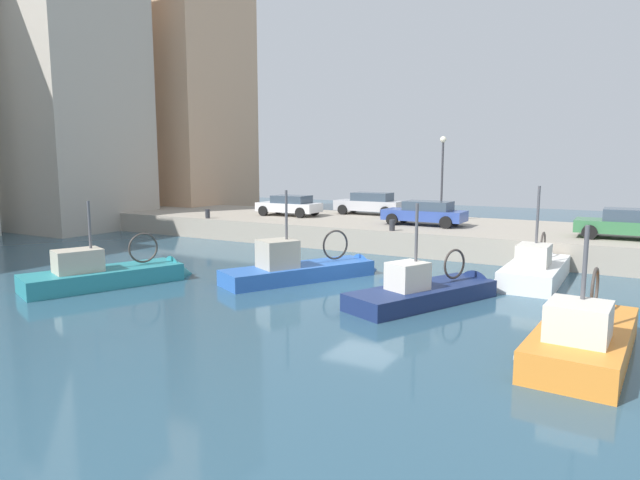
% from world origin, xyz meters
% --- Properties ---
extents(water_surface, '(80.00, 80.00, 0.00)m').
position_xyz_m(water_surface, '(0.00, 0.00, 0.00)').
color(water_surface, '#2D5166').
rests_on(water_surface, ground).
extents(quay_wall, '(9.00, 56.00, 1.20)m').
position_xyz_m(quay_wall, '(11.50, 0.00, 0.60)').
color(quay_wall, '#9E9384').
rests_on(quay_wall, ground).
extents(fishing_boat_blue, '(6.91, 4.63, 4.29)m').
position_xyz_m(fishing_boat_blue, '(0.29, 2.70, 0.15)').
color(fishing_boat_blue, '#2D60B7').
rests_on(fishing_boat_blue, ground).
extents(fishing_boat_navy, '(6.43, 4.05, 4.08)m').
position_xyz_m(fishing_boat_navy, '(-0.62, -2.72, 0.10)').
color(fishing_boat_navy, navy).
rests_on(fishing_boat_navy, ground).
extents(fishing_boat_white, '(6.12, 2.16, 4.55)m').
position_xyz_m(fishing_boat_white, '(4.61, -5.24, 0.11)').
color(fishing_boat_white, white).
rests_on(fishing_boat_white, ground).
extents(fishing_boat_teal, '(6.59, 3.92, 4.04)m').
position_xyz_m(fishing_boat_teal, '(-4.19, 8.47, 0.12)').
color(fishing_boat_teal, teal).
rests_on(fishing_boat_teal, ground).
extents(fishing_boat_orange, '(6.22, 2.43, 4.08)m').
position_xyz_m(fishing_boat_orange, '(-3.46, -7.57, 0.11)').
color(fishing_boat_orange, orange).
rests_on(fishing_boat_orange, ground).
extents(parked_car_green, '(2.06, 4.23, 1.34)m').
position_xyz_m(parked_car_green, '(9.81, -8.21, 1.89)').
color(parked_car_green, '#387547').
rests_on(parked_car_green, quay_wall).
extents(parked_car_white, '(2.10, 4.03, 1.29)m').
position_xyz_m(parked_car_white, '(11.19, 10.58, 1.87)').
color(parked_car_white, silver).
rests_on(parked_car_white, quay_wall).
extents(parked_car_blue, '(1.95, 4.36, 1.31)m').
position_xyz_m(parked_car_blue, '(10.40, 1.37, 1.88)').
color(parked_car_blue, '#334C9E').
rests_on(parked_car_blue, quay_wall).
extents(parked_car_silver, '(1.93, 4.40, 1.43)m').
position_xyz_m(parked_car_silver, '(14.46, 6.52, 1.93)').
color(parked_car_silver, '#B7B7BC').
rests_on(parked_car_silver, quay_wall).
extents(mooring_bollard_south, '(0.28, 0.28, 0.55)m').
position_xyz_m(mooring_bollard_south, '(7.35, 2.00, 1.48)').
color(mooring_bollard_south, '#2D2D33').
rests_on(mooring_bollard_south, quay_wall).
extents(mooring_bollard_mid, '(0.28, 0.28, 0.55)m').
position_xyz_m(mooring_bollard_mid, '(7.35, 14.00, 1.48)').
color(mooring_bollard_mid, '#2D2D33').
rests_on(mooring_bollard_mid, quay_wall).
extents(quay_streetlamp, '(0.36, 0.36, 4.83)m').
position_xyz_m(quay_streetlamp, '(13.00, 1.32, 4.45)').
color(quay_streetlamp, '#38383D').
rests_on(quay_streetlamp, quay_wall).
extents(waterfront_building_west, '(8.20, 6.83, 18.26)m').
position_xyz_m(waterfront_building_west, '(6.60, 24.64, 9.15)').
color(waterfront_building_west, '#B2A899').
rests_on(waterfront_building_west, ground).
extents(waterfront_building_east, '(8.86, 8.20, 23.41)m').
position_xyz_m(waterfront_building_east, '(16.85, 24.17, 11.72)').
color(waterfront_building_east, tan).
rests_on(waterfront_building_east, ground).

